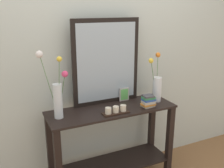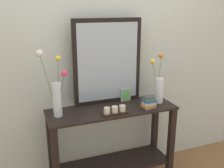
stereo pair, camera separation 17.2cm
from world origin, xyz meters
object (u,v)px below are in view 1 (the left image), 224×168
(tall_vase_left, at_px, (57,93))
(candle_tray, at_px, (116,110))
(console_table, at_px, (112,140))
(mirror_leaning, at_px, (106,62))
(picture_frame_small, at_px, (124,94))
(vase_right, at_px, (157,86))
(book_stack, at_px, (148,101))

(tall_vase_left, height_order, candle_tray, tall_vase_left)
(console_table, distance_m, tall_vase_left, 0.75)
(tall_vase_left, bearing_deg, console_table, -2.16)
(mirror_leaning, distance_m, picture_frame_small, 0.39)
(vase_right, bearing_deg, console_table, 179.67)
(vase_right, bearing_deg, mirror_leaning, 159.86)
(tall_vase_left, distance_m, vase_right, 1.00)
(console_table, bearing_deg, candle_tray, -98.55)
(candle_tray, bearing_deg, mirror_leaning, 82.32)
(candle_tray, height_order, picture_frame_small, picture_frame_small)
(mirror_leaning, bearing_deg, candle_tray, -97.68)
(console_table, relative_size, book_stack, 9.09)
(vase_right, height_order, picture_frame_small, vase_right)
(candle_tray, bearing_deg, console_table, 81.45)
(console_table, xyz_separation_m, vase_right, (0.49, -0.00, 0.49))
(tall_vase_left, height_order, book_stack, tall_vase_left)
(mirror_leaning, height_order, picture_frame_small, mirror_leaning)
(console_table, height_order, mirror_leaning, mirror_leaning)
(mirror_leaning, distance_m, tall_vase_left, 0.58)
(tall_vase_left, xyz_separation_m, book_stack, (0.83, -0.13, -0.17))
(mirror_leaning, xyz_separation_m, book_stack, (0.31, -0.28, -0.35))
(mirror_leaning, bearing_deg, picture_frame_small, -9.07)
(console_table, relative_size, candle_tray, 4.98)
(console_table, bearing_deg, picture_frame_small, 34.88)
(console_table, xyz_separation_m, candle_tray, (-0.02, -0.12, 0.35))
(candle_tray, distance_m, book_stack, 0.35)
(tall_vase_left, xyz_separation_m, picture_frame_small, (0.71, 0.12, -0.16))
(candle_tray, distance_m, picture_frame_small, 0.34)
(mirror_leaning, bearing_deg, tall_vase_left, -163.99)
(console_table, relative_size, picture_frame_small, 9.03)
(mirror_leaning, bearing_deg, vase_right, -20.14)
(candle_tray, bearing_deg, picture_frame_small, 49.57)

